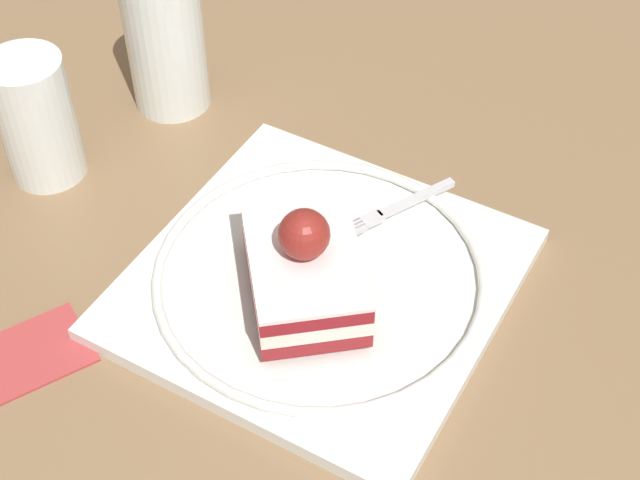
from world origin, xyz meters
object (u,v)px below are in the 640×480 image
drink_glass_far (38,125)px  dessert_plate (320,280)px  drink_glass_near (167,49)px  cake_slice (304,266)px  folded_napkin (10,362)px  fork (387,212)px

drink_glass_far → dessert_plate: bearing=-11.5°
drink_glass_near → cake_slice: bearing=-44.8°
folded_napkin → fork: bearing=44.1°
fork → folded_napkin: 0.27m
dessert_plate → folded_napkin: bearing=-143.6°
fork → drink_glass_far: 0.27m
dessert_plate → cake_slice: bearing=-102.4°
drink_glass_far → folded_napkin: drink_glass_far is taller
fork → cake_slice: bearing=-110.8°
dessert_plate → drink_glass_near: (-0.18, 0.16, 0.04)m
dessert_plate → drink_glass_near: size_ratio=2.37×
cake_slice → drink_glass_near: size_ratio=1.09×
drink_glass_near → fork: bearing=-23.5°
dessert_plate → cake_slice: cake_slice is taller
cake_slice → drink_glass_far: size_ratio=1.27×
cake_slice → fork: size_ratio=1.42×
cake_slice → fork: cake_slice is taller
fork → drink_glass_near: 0.23m
drink_glass_far → cake_slice: bearing=-16.1°
drink_glass_near → drink_glass_far: 0.12m
cake_slice → drink_glass_far: 0.24m
fork → folded_napkin: fork is taller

